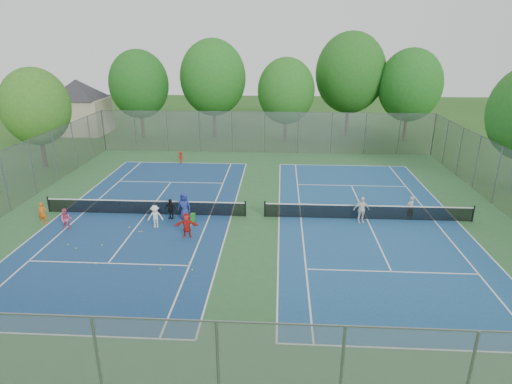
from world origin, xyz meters
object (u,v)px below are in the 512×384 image
Objects in this scene: net_left at (146,208)px; ball_crate at (159,211)px; ball_hopper at (193,218)px; instructor at (410,208)px; net_right at (368,212)px.

ball_crate is at bearing 21.61° from net_left.
ball_crate is 0.56× the size of ball_hopper.
instructor is (13.39, 1.19, 0.49)m from ball_hopper.
instructor is (15.90, -0.10, 0.63)m from ball_crate.
net_right is at bearing -21.67° from instructor.
ball_hopper is (3.23, -1.00, -0.19)m from net_left.
net_left is 3.39m from ball_hopper.
instructor is at bearing 0.65° from net_left.
net_left is 0.84m from ball_crate.
ball_hopper is at bearing -20.73° from instructor.
instructor reaches higher than net_left.
ball_hopper is at bearing -174.68° from net_right.
instructor is at bearing -0.35° from ball_crate.
ball_crate is (-13.28, 0.29, -0.33)m from net_right.
instructor reaches higher than ball_crate.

